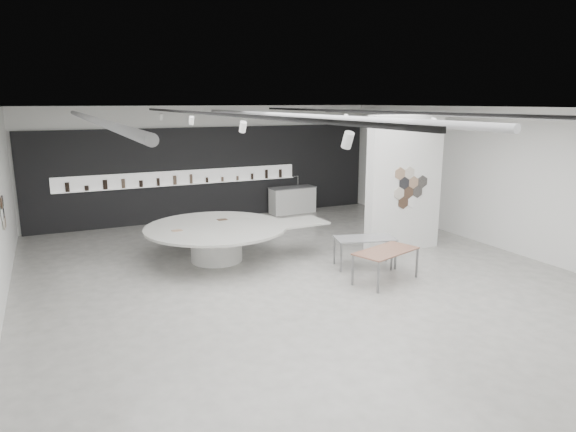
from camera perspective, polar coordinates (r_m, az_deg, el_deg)
name	(u,v)px	position (r m, az deg, el deg)	size (l,w,h in m)	color
room	(300,189)	(11.15, 1.29, 3.01)	(12.02, 14.02, 3.82)	#A4A29B
back_wall_display	(209,174)	(17.64, -8.79, 4.67)	(11.80, 0.27, 3.10)	black
partition_column	(404,184)	(13.93, 12.79, 3.49)	(2.20, 0.38, 3.60)	white
display_island	(219,238)	(12.99, -7.65, -2.43)	(4.66, 3.72, 0.91)	white
sample_table_wood	(386,253)	(11.58, 10.84, -4.02)	(1.69, 1.21, 0.72)	brown
sample_table_stone	(365,240)	(12.50, 8.55, -2.67)	(1.56, 1.07, 0.73)	gray
kitchen_counter	(292,200)	(18.46, 0.49, 1.81)	(1.68, 0.71, 1.31)	white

